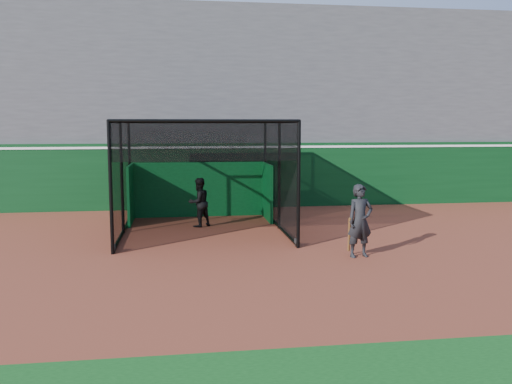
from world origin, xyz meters
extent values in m
plane|color=brown|center=(0.00, 0.00, 0.00)|extent=(120.00, 120.00, 0.00)
cube|color=#093414|center=(0.00, 8.50, 1.25)|extent=(50.00, 0.45, 2.50)
cube|color=white|center=(0.00, 8.50, 2.35)|extent=(50.00, 0.50, 0.08)
cube|color=#4C4C4F|center=(0.00, 12.38, 3.88)|extent=(50.00, 7.85, 7.75)
cube|color=#4C4C4F|center=(0.00, 15.80, 8.35)|extent=(50.00, 0.30, 1.20)
cube|color=#085320|center=(-0.61, 6.55, 0.95)|extent=(4.60, 0.10, 1.90)
cylinder|color=black|center=(-2.97, 1.45, 0.11)|extent=(0.08, 0.22, 0.22)
cylinder|color=black|center=(1.75, 1.45, 0.11)|extent=(0.08, 0.22, 0.22)
cylinder|color=black|center=(-2.97, 6.47, 0.11)|extent=(0.08, 0.22, 0.22)
cylinder|color=black|center=(1.75, 6.47, 0.11)|extent=(0.08, 0.22, 0.22)
imported|color=black|center=(-0.69, 4.62, 0.77)|extent=(0.95, 0.91, 1.54)
imported|color=black|center=(3.02, 0.10, 0.89)|extent=(0.71, 0.53, 1.78)
cylinder|color=#593819|center=(2.77, 0.15, 0.55)|extent=(0.15, 0.34, 0.88)
camera|label=1|loc=(-1.31, -12.31, 3.21)|focal=38.00mm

